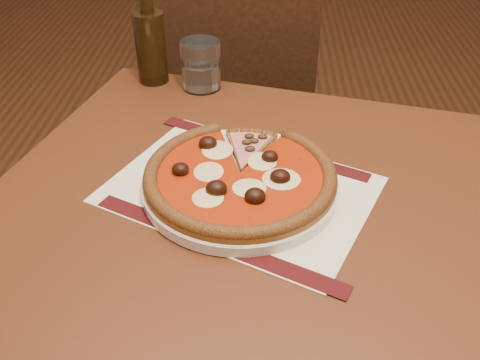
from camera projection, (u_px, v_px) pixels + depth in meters
The scene contains 8 objects.
table at pixel (239, 250), 0.89m from camera, with size 0.97×0.97×0.75m.
chair_far at pixel (233, 95), 1.57m from camera, with size 0.45×0.45×0.95m.
placemat at pixel (240, 190), 0.86m from camera, with size 0.40×0.29×0.00m, color white.
plate at pixel (240, 185), 0.85m from camera, with size 0.31×0.31×0.02m, color white.
pizza at pixel (240, 175), 0.84m from camera, with size 0.31×0.31×0.04m.
ham_slice at pixel (250, 150), 0.90m from camera, with size 0.09×0.13×0.02m.
water_glass at pixel (201, 65), 1.13m from camera, with size 0.08×0.08×0.10m, color white.
bottle at pixel (151, 44), 1.13m from camera, with size 0.06×0.06×0.22m.
Camera 1 is at (-0.22, -1.34, 1.27)m, focal length 40.00 mm.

